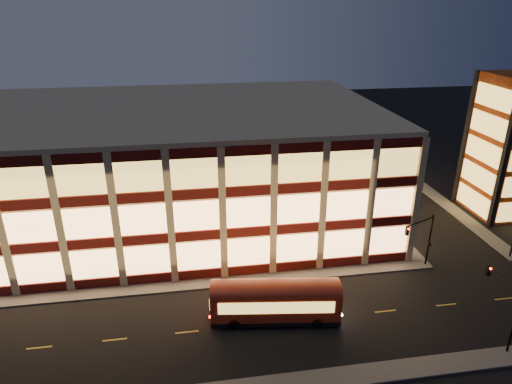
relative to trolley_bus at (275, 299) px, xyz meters
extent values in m
plane|color=black|center=(-5.81, 5.43, -2.11)|extent=(200.00, 200.00, 0.00)
cube|color=#514F4C|center=(-8.81, 6.43, -2.04)|extent=(54.00, 2.00, 0.15)
cube|color=#514F4C|center=(17.19, 22.43, -2.04)|extent=(2.00, 30.00, 0.15)
cube|color=#514F4C|center=(28.19, 22.43, -2.04)|extent=(2.00, 30.00, 0.15)
cube|color=tan|center=(-8.81, 22.43, 4.89)|extent=(50.00, 30.00, 14.00)
cube|color=tan|center=(-8.81, 22.43, 12.14)|extent=(50.40, 30.40, 0.50)
cube|color=#470C0A|center=(-8.81, 7.31, -1.46)|extent=(50.10, 0.25, 1.00)
cube|color=#FFB56B|center=(-8.81, 7.33, 0.64)|extent=(49.00, 0.20, 3.00)
cube|color=#470C0A|center=(16.31, 22.43, -1.46)|extent=(0.25, 30.10, 1.00)
cube|color=#FFB56B|center=(16.29, 22.43, 0.64)|extent=(0.20, 29.00, 3.00)
cube|color=#470C0A|center=(-8.81, 7.31, 2.94)|extent=(50.10, 0.25, 1.00)
cube|color=#FFB56B|center=(-8.81, 7.33, 5.04)|extent=(49.00, 0.20, 3.00)
cube|color=#470C0A|center=(16.31, 22.43, 2.94)|extent=(0.25, 30.10, 1.00)
cube|color=#FFB56B|center=(16.29, 22.43, 5.04)|extent=(0.20, 29.00, 3.00)
cube|color=#470C0A|center=(-8.81, 7.31, 7.34)|extent=(50.10, 0.25, 1.00)
cube|color=#FFB56B|center=(-8.81, 7.33, 9.44)|extent=(49.00, 0.20, 3.00)
cube|color=#470C0A|center=(16.31, 22.43, 7.34)|extent=(0.25, 30.10, 1.00)
cube|color=#FFB56B|center=(16.29, 22.43, 9.44)|extent=(0.20, 29.00, 3.00)
cube|color=black|center=(30.19, 13.43, 6.89)|extent=(0.60, 0.60, 18.00)
cube|color=black|center=(30.19, 21.43, 6.89)|extent=(0.60, 0.60, 18.00)
cube|color=#FECA58|center=(30.11, 17.43, -0.31)|extent=(0.16, 6.60, 2.60)
cube|color=#FECA58|center=(30.11, 17.43, 3.09)|extent=(0.16, 6.60, 2.60)
cube|color=#FECA58|center=(30.11, 17.43, 6.49)|extent=(0.16, 6.60, 2.60)
cube|color=#FECA58|center=(30.11, 17.43, 9.89)|extent=(0.16, 6.60, 2.60)
cube|color=#FECA58|center=(30.11, 17.43, 13.29)|extent=(0.16, 6.60, 2.60)
cylinder|color=black|center=(17.69, 6.23, 0.89)|extent=(0.18, 0.18, 6.00)
cylinder|color=black|center=(15.94, 5.48, 3.59)|extent=(3.56, 1.63, 0.14)
cube|color=black|center=(14.19, 4.73, 3.09)|extent=(0.32, 0.32, 0.95)
sphere|color=#FF0C05|center=(14.19, 4.55, 3.39)|extent=(0.20, 0.20, 0.20)
cube|color=black|center=(17.69, 6.03, 0.49)|extent=(0.25, 0.18, 0.28)
cylinder|color=black|center=(17.69, -5.07, 3.59)|extent=(0.14, 4.00, 0.14)
cube|color=black|center=(17.69, -3.07, 3.09)|extent=(0.32, 0.32, 0.95)
sphere|color=#FF0C05|center=(17.69, -3.25, 3.39)|extent=(0.20, 0.20, 0.20)
cube|color=#981C08|center=(0.00, 0.00, -0.20)|extent=(11.53, 4.29, 2.59)
cube|color=black|center=(0.00, 0.00, -1.72)|extent=(11.53, 4.29, 0.39)
cylinder|color=black|center=(-3.73, -0.75, -1.61)|extent=(1.05, 0.47, 1.01)
cylinder|color=black|center=(-3.40, 1.71, -1.61)|extent=(1.05, 0.47, 1.01)
cylinder|color=black|center=(3.40, -1.71, -1.61)|extent=(1.05, 0.47, 1.01)
cylinder|color=black|center=(3.73, 0.75, -1.61)|extent=(1.05, 0.47, 1.01)
cube|color=#FECA58|center=(-0.19, -1.42, 0.14)|extent=(9.82, 1.38, 1.13)
cube|color=#FECA58|center=(0.19, 1.42, 0.14)|extent=(9.82, 1.38, 1.13)
camera|label=1|loc=(-6.88, -32.34, 24.26)|focal=32.00mm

